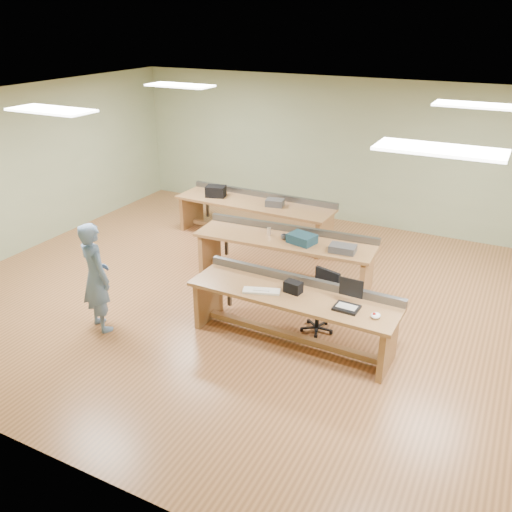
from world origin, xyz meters
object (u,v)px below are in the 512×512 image
(parts_bin_grey, at_px, (343,249))
(camera_bag, at_px, (293,287))
(task_chair, at_px, (319,309))
(workbench_mid, at_px, (285,249))
(workbench_back, at_px, (255,211))
(parts_bin_teal, at_px, (302,239))
(drinks_can, at_px, (269,231))
(person, at_px, (96,277))
(workbench_front, at_px, (293,306))
(laptop_base, at_px, (347,308))
(mug, at_px, (284,237))

(parts_bin_grey, bearing_deg, camera_bag, -95.48)
(task_chair, bearing_deg, workbench_mid, 147.49)
(workbench_back, distance_m, camera_bag, 3.83)
(camera_bag, distance_m, parts_bin_teal, 1.72)
(camera_bag, relative_size, parts_bin_teal, 0.54)
(workbench_back, bearing_deg, drinks_can, -54.00)
(parts_bin_teal, distance_m, drinks_can, 0.63)
(person, bearing_deg, camera_bag, -136.62)
(workbench_front, relative_size, drinks_can, 23.03)
(task_chair, height_order, parts_bin_teal, parts_bin_teal)
(workbench_front, relative_size, task_chair, 3.25)
(workbench_mid, height_order, parts_bin_grey, same)
(person, xyz_separation_m, laptop_base, (3.36, 0.82, -0.04))
(workbench_back, height_order, drinks_can, drinks_can)
(workbench_back, xyz_separation_m, task_chair, (2.41, -2.69, -0.24))
(laptop_base, xyz_separation_m, parts_bin_teal, (-1.33, 1.73, 0.06))
(parts_bin_grey, bearing_deg, laptop_base, -69.66)
(workbench_front, distance_m, laptop_base, 0.80)
(camera_bag, bearing_deg, person, -152.10)
(camera_bag, relative_size, parts_bin_grey, 0.57)
(person, relative_size, camera_bag, 6.99)
(workbench_mid, bearing_deg, workbench_back, 128.36)
(laptop_base, bearing_deg, camera_bag, 174.42)
(camera_bag, bearing_deg, parts_bin_grey, 92.81)
(workbench_mid, distance_m, person, 3.13)
(parts_bin_grey, bearing_deg, parts_bin_teal, 176.27)
(camera_bag, height_order, parts_bin_grey, camera_bag)
(laptop_base, distance_m, parts_bin_teal, 2.18)
(workbench_back, bearing_deg, task_chair, -47.00)
(task_chair, bearing_deg, drinks_can, 154.31)
(workbench_mid, relative_size, drinks_can, 24.43)
(laptop_base, relative_size, mug, 2.85)
(drinks_can, bearing_deg, parts_bin_teal, -6.25)
(camera_bag, xyz_separation_m, parts_bin_grey, (0.15, 1.58, -0.02))
(person, xyz_separation_m, parts_bin_teal, (2.03, 2.55, 0.02))
(camera_bag, relative_size, task_chair, 0.26)
(camera_bag, bearing_deg, parts_bin_teal, 117.05)
(person, distance_m, camera_bag, 2.74)
(task_chair, relative_size, parts_bin_teal, 2.10)
(laptop_base, height_order, mug, mug)
(workbench_front, distance_m, person, 2.76)
(laptop_base, distance_m, parts_bin_grey, 1.80)
(workbench_mid, xyz_separation_m, parts_bin_grey, (1.03, -0.11, 0.25))
(task_chair, relative_size, parts_bin_grey, 2.19)
(mug, bearing_deg, workbench_front, -61.83)
(parts_bin_teal, bearing_deg, task_chair, -56.61)
(workbench_back, xyz_separation_m, mug, (1.31, -1.51, 0.23))
(person, relative_size, task_chair, 1.81)
(drinks_can, bearing_deg, workbench_front, -55.16)
(camera_bag, height_order, task_chair, camera_bag)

